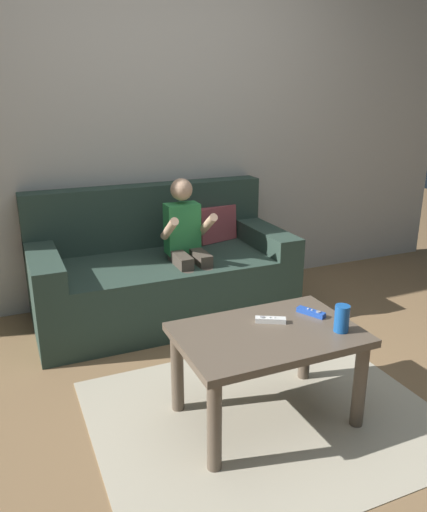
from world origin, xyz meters
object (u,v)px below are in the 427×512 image
Objects in this scene: game_remote_blue_near_edge at (311,312)px; soda_can at (342,318)px; person_seated_on_couch at (187,243)px; couch at (161,273)px; game_remote_white_center at (270,320)px; coffee_table at (267,347)px.

soda_can reaches higher than game_remote_blue_near_edge.
soda_can is at bearing -82.79° from game_remote_blue_near_edge.
game_remote_blue_near_edge is (0.23, -1.05, -0.08)m from person_seated_on_couch.
couch is 1.29m from game_remote_blue_near_edge.
coffee_table is at bearing -125.74° from game_remote_white_center.
game_remote_blue_near_edge is 1.16× the size of soda_can.
soda_can is at bearing -23.16° from coffee_table.
couch is 11.77× the size of game_remote_blue_near_edge.
couch is 1.49m from soda_can.
couch is 1.25m from game_remote_white_center.
soda_can is (0.02, -0.20, 0.05)m from game_remote_blue_near_edge.
couch is at bearing 104.78° from soda_can.
person_seated_on_couch reaches higher than game_remote_white_center.
person_seated_on_couch reaches higher than soda_can.
game_remote_blue_near_edge is 1.01× the size of game_remote_white_center.
soda_can is (0.26, -1.25, -0.03)m from person_seated_on_couch.
game_remote_white_center is (-0.22, 0.00, 0.00)m from game_remote_blue_near_edge.
coffee_table is 5.72× the size of game_remote_blue_near_edge.
couch is 1.31m from coffee_table.
game_remote_blue_near_edge is (0.35, -1.23, 0.16)m from couch.
person_seated_on_couch is 1.16× the size of coffee_table.
game_remote_blue_near_edge is 0.22m from game_remote_white_center.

